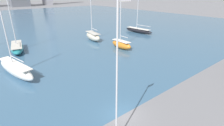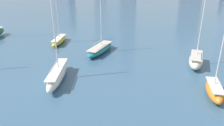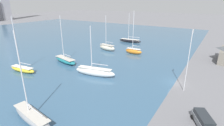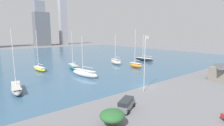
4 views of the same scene
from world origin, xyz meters
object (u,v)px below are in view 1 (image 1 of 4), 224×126
Objects in this scene: sailboat_cream at (93,36)px; sailboat_black at (138,30)px; flag_pole at (117,73)px; sailboat_white at (16,69)px; sailboat_teal at (17,47)px; sailboat_orange at (121,44)px.

sailboat_cream is 1.00× the size of sailboat_black.
flag_pole is at bearing -111.32° from sailboat_cream.
sailboat_cream reaches higher than sailboat_black.
sailboat_teal is at bearing 65.32° from sailboat_white.
flag_pole is at bearing -133.83° from sailboat_orange.
sailboat_black is (16.98, -1.17, -0.36)m from sailboat_cream.
sailboat_cream is at bearing 14.41° from sailboat_white.
flag_pole is at bearing -91.41° from sailboat_white.
sailboat_black is at bearing 40.74° from flag_pole.
sailboat_black is 0.92× the size of sailboat_teal.
sailboat_teal is at bearing 144.58° from sailboat_orange.
sailboat_white is at bearing 179.26° from sailboat_orange.
sailboat_orange reaches higher than flag_pole.
sailboat_cream is 18.82m from sailboat_teal.
flag_pole is 0.92× the size of sailboat_teal.
sailboat_orange reaches higher than sailboat_cream.
sailboat_black is (34.82, 29.99, -6.08)m from flag_pole.
sailboat_white is 0.89× the size of sailboat_teal.
sailboat_teal is at bearing 167.96° from sailboat_black.
sailboat_orange is 1.16× the size of sailboat_black.
sailboat_cream is (17.85, 31.16, -5.73)m from flag_pole.
flag_pole reaches higher than sailboat_white.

